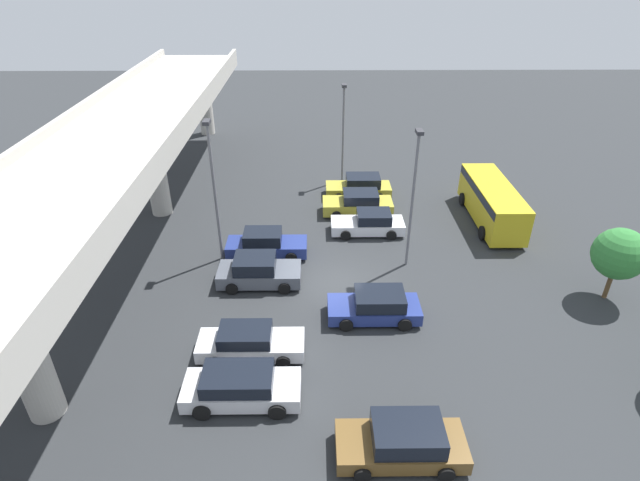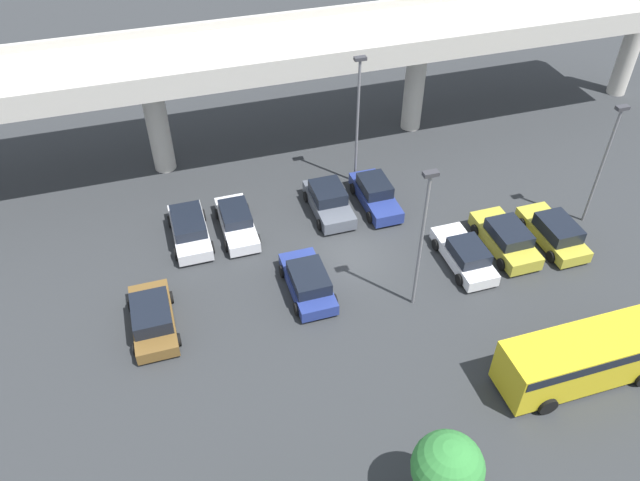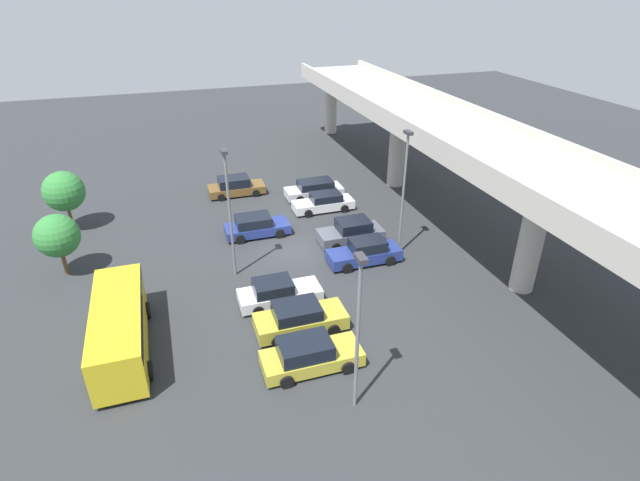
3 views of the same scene
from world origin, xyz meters
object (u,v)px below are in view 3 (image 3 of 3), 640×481
Objects in this scene: parked_car_0 at (236,186)px; tree_front_left at (64,191)px; lamp_post_mid_lot at (229,206)px; parked_car_3 at (256,226)px; parked_car_4 at (351,232)px; parked_car_7 at (300,318)px; tree_front_right at (57,236)px; parked_car_2 at (324,203)px; lamp_post_by_overpass at (404,186)px; parked_car_6 at (278,293)px; parked_car_1 at (314,189)px; parked_car_5 at (365,252)px; parked_car_8 at (310,355)px; shuttle_bus at (119,325)px; lamp_post_near_aisle at (358,324)px.

tree_front_left reaches higher than parked_car_0.
lamp_post_mid_lot is at bearing 45.95° from tree_front_left.
parked_car_4 reaches higher than parked_car_3.
tree_front_right reaches higher than parked_car_7.
parked_car_2 is 9.62m from lamp_post_by_overpass.
parked_car_6 is 5.89m from lamp_post_mid_lot.
tree_front_left is at bearing 0.26° from parked_car_1.
parked_car_7 is at bearing 42.43° from parked_car_5.
lamp_post_by_overpass reaches higher than parked_car_3.
tree_front_right is at bearing 133.36° from parked_car_8.
parked_car_3 is at bearing 22.98° from parked_car_2.
parked_car_7 is 9.01m from shuttle_bus.
parked_car_0 is 0.98× the size of parked_car_5.
parked_car_4 is at bearing 91.44° from parked_car_2.
lamp_post_near_aisle is at bearing -87.80° from parked_car_0.
lamp_post_by_overpass is (8.22, 2.59, 4.26)m from parked_car_2.
shuttle_bus reaches higher than parked_car_5.
parked_car_7 reaches higher than parked_car_6.
parked_car_4 is at bearing 40.21° from parked_car_6.
parked_car_0 reaches higher than parked_car_1.
tree_front_left is at bearing 127.43° from parked_car_7.
parked_car_8 is 0.57× the size of lamp_post_by_overpass.
tree_front_left reaches higher than parked_car_7.
parked_car_1 is 0.99× the size of parked_car_8.
tree_front_right is at bearing -108.34° from lamp_post_mid_lot.
parked_car_5 is 8.14m from parked_car_7.
parked_car_3 is 0.57× the size of shuttle_bus.
parked_car_7 reaches higher than parked_car_3.
parked_car_3 is 1.03× the size of tree_front_left.
parked_car_2 is 11.95m from lamp_post_mid_lot.
lamp_post_mid_lot is (7.47, -8.38, 4.10)m from parked_car_2.
parked_car_8 is at bearing 71.92° from parked_car_1.
parked_car_1 is 19.87m from tree_front_right.
parked_car_8 is at bearing 43.36° from tree_front_right.
parked_car_3 is (5.26, -6.07, -0.02)m from parked_car_1.
lamp_post_by_overpass is at bearing 133.64° from parked_car_4.
parked_car_8 is 13.20m from lamp_post_by_overpass.
shuttle_bus reaches higher than parked_car_8.
lamp_post_mid_lot is (-12.41, -3.19, 0.29)m from lamp_post_near_aisle.
tree_front_right is (-7.18, -11.97, 2.04)m from parked_car_6.
parked_car_4 is at bearing 85.29° from tree_front_right.
lamp_post_near_aisle reaches higher than tree_front_right.
parked_car_0 is 13.15m from tree_front_left.
tree_front_right is (-12.85, -12.13, 1.98)m from parked_car_8.
parked_car_6 is (11.30, -6.53, 0.02)m from parked_car_2.
parked_car_1 is at bearing -89.39° from parked_car_4.
lamp_post_near_aisle is at bearing 31.19° from tree_front_left.
parked_car_0 is at bearing 127.65° from tree_front_right.
parked_car_4 reaches higher than parked_car_7.
parked_car_8 is at bearing -88.36° from parked_car_6.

